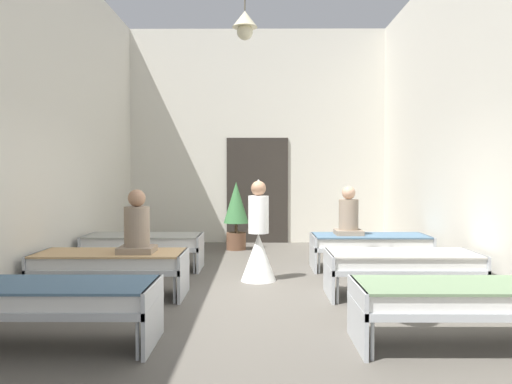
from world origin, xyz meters
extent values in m
cube|color=#59544C|center=(0.00, 0.00, -0.05)|extent=(6.41, 11.19, 0.10)
cube|color=silver|center=(0.00, 5.40, 2.44)|extent=(6.21, 0.20, 4.88)
cube|color=silver|center=(-3.01, 0.00, 2.44)|extent=(0.20, 10.59, 4.88)
cube|color=silver|center=(3.01, 0.00, 2.44)|extent=(0.20, 10.59, 4.88)
cube|color=#2D2823|center=(0.00, 5.28, 1.20)|extent=(1.40, 0.06, 2.40)
cone|color=beige|center=(-0.21, 2.47, 4.25)|extent=(0.44, 0.44, 0.28)
sphere|color=beige|center=(-0.21, 2.47, 4.03)|extent=(0.28, 0.28, 0.28)
cylinder|color=#B7BCC1|center=(-0.99, -2.26, 0.17)|extent=(0.03, 0.03, 0.34)
cylinder|color=#B7BCC1|center=(-0.99, -1.54, 0.17)|extent=(0.03, 0.03, 0.34)
cube|color=#B7BCC1|center=(-1.86, -1.90, 0.38)|extent=(1.90, 0.84, 0.07)
cube|color=#B7BCC1|center=(-0.93, -1.90, 0.29)|extent=(0.04, 0.84, 0.57)
cube|color=white|center=(-1.86, -1.90, 0.48)|extent=(1.82, 0.78, 0.14)
cube|color=slate|center=(-1.86, -1.90, 0.56)|extent=(1.86, 0.82, 0.02)
cylinder|color=#B7BCC1|center=(0.99, -2.26, 0.17)|extent=(0.03, 0.03, 0.34)
cylinder|color=#B7BCC1|center=(0.99, -1.54, 0.17)|extent=(0.03, 0.03, 0.34)
cube|color=#B7BCC1|center=(1.86, -1.90, 0.38)|extent=(1.90, 0.84, 0.07)
cube|color=#B7BCC1|center=(0.93, -1.90, 0.29)|extent=(0.04, 0.84, 0.57)
cube|color=white|center=(1.86, -1.90, 0.48)|extent=(1.82, 0.78, 0.14)
cube|color=slate|center=(1.86, -1.90, 0.56)|extent=(1.86, 0.82, 0.02)
cylinder|color=#B7BCC1|center=(-2.73, -0.36, 0.17)|extent=(0.03, 0.03, 0.34)
cylinder|color=#B7BCC1|center=(-2.73, 0.36, 0.17)|extent=(0.03, 0.03, 0.34)
cylinder|color=#B7BCC1|center=(-0.99, -0.36, 0.17)|extent=(0.03, 0.03, 0.34)
cylinder|color=#B7BCC1|center=(-0.99, 0.36, 0.17)|extent=(0.03, 0.03, 0.34)
cube|color=#B7BCC1|center=(-1.86, 0.00, 0.38)|extent=(1.90, 0.84, 0.07)
cube|color=#B7BCC1|center=(-2.79, 0.00, 0.29)|extent=(0.04, 0.84, 0.57)
cube|color=#B7BCC1|center=(-0.93, 0.00, 0.29)|extent=(0.04, 0.84, 0.57)
cube|color=white|center=(-1.86, 0.00, 0.48)|extent=(1.82, 0.78, 0.14)
cube|color=tan|center=(-1.86, 0.00, 0.56)|extent=(1.86, 0.82, 0.02)
cylinder|color=#B7BCC1|center=(0.99, -0.36, 0.17)|extent=(0.03, 0.03, 0.34)
cylinder|color=#B7BCC1|center=(0.99, 0.36, 0.17)|extent=(0.03, 0.03, 0.34)
cylinder|color=#B7BCC1|center=(2.73, -0.36, 0.17)|extent=(0.03, 0.03, 0.34)
cylinder|color=#B7BCC1|center=(2.73, 0.36, 0.17)|extent=(0.03, 0.03, 0.34)
cube|color=#B7BCC1|center=(1.86, 0.00, 0.38)|extent=(1.90, 0.84, 0.07)
cube|color=#B7BCC1|center=(0.93, 0.00, 0.29)|extent=(0.04, 0.84, 0.57)
cube|color=#B7BCC1|center=(2.79, 0.00, 0.29)|extent=(0.04, 0.84, 0.57)
cube|color=white|center=(1.86, 0.00, 0.48)|extent=(1.82, 0.78, 0.14)
cube|color=beige|center=(1.86, 0.00, 0.56)|extent=(1.86, 0.82, 0.02)
cylinder|color=#B7BCC1|center=(-2.73, 1.54, 0.17)|extent=(0.03, 0.03, 0.34)
cylinder|color=#B7BCC1|center=(-2.73, 2.26, 0.17)|extent=(0.03, 0.03, 0.34)
cylinder|color=#B7BCC1|center=(-0.99, 1.54, 0.17)|extent=(0.03, 0.03, 0.34)
cylinder|color=#B7BCC1|center=(-0.99, 2.26, 0.17)|extent=(0.03, 0.03, 0.34)
cube|color=#B7BCC1|center=(-1.86, 1.90, 0.38)|extent=(1.90, 0.84, 0.07)
cube|color=#B7BCC1|center=(-2.79, 1.90, 0.29)|extent=(0.04, 0.84, 0.57)
cube|color=#B7BCC1|center=(-0.93, 1.90, 0.29)|extent=(0.04, 0.84, 0.57)
cube|color=white|center=(-1.86, 1.90, 0.48)|extent=(1.82, 0.78, 0.14)
cube|color=#9E9E93|center=(-1.86, 1.90, 0.56)|extent=(1.86, 0.82, 0.02)
cylinder|color=#B7BCC1|center=(0.99, 1.54, 0.17)|extent=(0.03, 0.03, 0.34)
cylinder|color=#B7BCC1|center=(0.99, 2.26, 0.17)|extent=(0.03, 0.03, 0.34)
cylinder|color=#B7BCC1|center=(2.73, 1.54, 0.17)|extent=(0.03, 0.03, 0.34)
cylinder|color=#B7BCC1|center=(2.73, 2.26, 0.17)|extent=(0.03, 0.03, 0.34)
cube|color=#B7BCC1|center=(1.86, 1.90, 0.38)|extent=(1.90, 0.84, 0.07)
cube|color=#B7BCC1|center=(0.93, 1.90, 0.29)|extent=(0.04, 0.84, 0.57)
cube|color=#B7BCC1|center=(2.79, 1.90, 0.29)|extent=(0.04, 0.84, 0.57)
cube|color=white|center=(1.86, 1.90, 0.48)|extent=(1.82, 0.78, 0.14)
cube|color=slate|center=(1.86, 1.90, 0.56)|extent=(1.86, 0.82, 0.02)
cone|color=white|center=(0.03, 1.00, 0.35)|extent=(0.52, 0.52, 0.70)
cylinder|color=white|center=(0.03, 1.00, 0.97)|extent=(0.30, 0.30, 0.55)
sphere|color=#A87A5B|center=(0.03, 1.00, 1.36)|extent=(0.22, 0.22, 0.22)
cone|color=white|center=(0.03, 1.00, 1.44)|extent=(0.18, 0.18, 0.10)
cylinder|color=gray|center=(-1.51, -0.05, 0.86)|extent=(0.32, 0.32, 0.58)
cube|color=gray|center=(-1.51, -0.05, 0.61)|extent=(0.44, 0.44, 0.08)
sphere|color=#A87A5B|center=(-1.51, -0.05, 1.26)|extent=(0.22, 0.22, 0.22)
cylinder|color=gray|center=(1.51, 1.91, 0.86)|extent=(0.32, 0.32, 0.58)
cube|color=gray|center=(1.51, 1.91, 0.61)|extent=(0.44, 0.44, 0.08)
sphere|color=tan|center=(1.51, 1.91, 1.26)|extent=(0.22, 0.22, 0.22)
cylinder|color=brown|center=(-0.44, 4.14, 0.18)|extent=(0.40, 0.40, 0.36)
cylinder|color=brown|center=(-0.44, 4.14, 0.46)|extent=(0.06, 0.06, 0.20)
cone|color=#3D7A42|center=(-0.44, 4.14, 0.98)|extent=(0.52, 0.52, 0.85)
camera|label=1|loc=(0.03, -6.54, 1.56)|focal=36.27mm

